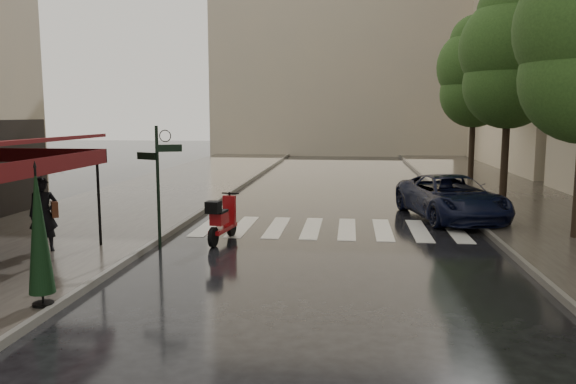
% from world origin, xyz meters
% --- Properties ---
extents(ground, '(120.00, 120.00, 0.00)m').
position_xyz_m(ground, '(0.00, 0.00, 0.00)').
color(ground, black).
rests_on(ground, ground).
extents(sidewalk_near, '(6.00, 60.00, 0.12)m').
position_xyz_m(sidewalk_near, '(-4.50, 12.00, 0.06)').
color(sidewalk_near, '#38332D').
rests_on(sidewalk_near, ground).
extents(sidewalk_far, '(5.50, 60.00, 0.12)m').
position_xyz_m(sidewalk_far, '(10.25, 12.00, 0.06)').
color(sidewalk_far, '#38332D').
rests_on(sidewalk_far, ground).
extents(curb_near, '(0.12, 60.00, 0.16)m').
position_xyz_m(curb_near, '(-1.45, 12.00, 0.07)').
color(curb_near, '#595651').
rests_on(curb_near, ground).
extents(curb_far, '(0.12, 60.00, 0.16)m').
position_xyz_m(curb_far, '(7.45, 12.00, 0.07)').
color(curb_far, '#595651').
rests_on(curb_far, ground).
extents(crosswalk, '(7.85, 3.20, 0.01)m').
position_xyz_m(crosswalk, '(2.98, 6.00, 0.01)').
color(crosswalk, silver).
rests_on(crosswalk, ground).
extents(signpost, '(1.17, 0.29, 3.10)m').
position_xyz_m(signpost, '(-1.19, 3.00, 1.83)').
color(signpost, black).
rests_on(signpost, ground).
extents(haussmann_far, '(8.00, 16.00, 18.50)m').
position_xyz_m(haussmann_far, '(16.50, 26.00, 9.25)').
color(haussmann_far, '#BDAD91').
rests_on(haussmann_far, ground).
extents(backdrop_building, '(22.00, 6.00, 20.00)m').
position_xyz_m(backdrop_building, '(3.00, 38.00, 10.00)').
color(backdrop_building, '#BDAD91').
rests_on(backdrop_building, ground).
extents(tree_mid, '(3.80, 3.80, 8.34)m').
position_xyz_m(tree_mid, '(9.50, 12.00, 5.59)').
color(tree_mid, black).
rests_on(tree_mid, sidewalk_far).
extents(tree_far, '(3.80, 3.80, 8.16)m').
position_xyz_m(tree_far, '(9.70, 19.00, 5.46)').
color(tree_far, black).
rests_on(tree_far, sidewalk_far).
extents(pedestrian_with_umbrella, '(1.48, 1.48, 2.52)m').
position_xyz_m(pedestrian_with_umbrella, '(-3.69, 2.00, 1.79)').
color(pedestrian_with_umbrella, black).
rests_on(pedestrian_with_umbrella, sidewalk_near).
extents(scooter, '(0.62, 1.88, 1.24)m').
position_xyz_m(scooter, '(0.19, 3.92, 0.57)').
color(scooter, black).
rests_on(scooter, ground).
extents(parked_car, '(3.43, 5.49, 1.42)m').
position_xyz_m(parked_car, '(6.84, 8.03, 0.71)').
color(parked_car, black).
rests_on(parked_car, ground).
extents(parasol_front, '(0.44, 0.44, 2.44)m').
position_xyz_m(parasol_front, '(-1.65, -1.68, 1.43)').
color(parasol_front, black).
rests_on(parasol_front, sidewalk_near).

